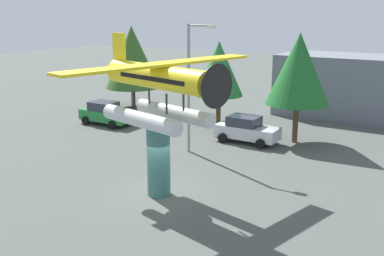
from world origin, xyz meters
name	(u,v)px	position (x,y,z in m)	size (l,w,h in m)	color
ground_plane	(159,194)	(0.00, 0.00, 0.00)	(140.00, 140.00, 0.00)	#4C514C
display_pedestal	(158,160)	(0.00, 0.00, 1.75)	(1.10, 1.10, 3.50)	#386B66
floatplane_monument	(159,88)	(0.13, -0.03, 5.17)	(7.17, 10.36, 4.00)	silver
car_near_green	(106,113)	(-11.61, 9.18, 0.88)	(4.20, 2.02, 1.76)	#237A38
car_mid_silver	(246,129)	(-0.29, 10.35, 0.88)	(4.20, 2.02, 1.76)	silver
streetlight_primary	(191,80)	(-2.25, 6.58, 4.53)	(1.84, 0.28, 7.80)	gray
storefront_building	(372,88)	(5.30, 22.00, 2.50)	(14.83, 5.93, 5.00)	slate
tree_west	(132,57)	(-13.84, 15.35, 4.53)	(4.87, 4.87, 7.24)	brown
tree_east	(219,69)	(-3.70, 12.72, 4.43)	(3.55, 3.55, 6.43)	brown
tree_center_back	(299,69)	(2.45, 12.09, 4.88)	(4.15, 4.15, 7.20)	brown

